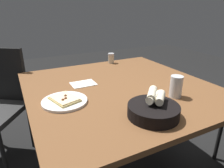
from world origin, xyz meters
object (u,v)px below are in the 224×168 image
Objects in this scene: beer_glass at (176,88)px; dining_table at (120,93)px; pizza_plate at (65,101)px; pepper_shaker at (111,59)px; bread_basket at (153,109)px.

dining_table is at bearing -54.58° from beer_glass.
beer_glass is (-0.59, 0.21, 0.04)m from pizza_plate.
pepper_shaker is (-0.20, -0.52, 0.09)m from dining_table.
beer_glass is (-0.20, 0.29, 0.10)m from dining_table.
dining_table is 0.42m from bread_basket.
beer_glass is at bearing 125.42° from dining_table.
dining_table is at bearing -96.43° from bread_basket.
dining_table is 0.39m from pizza_plate.
pepper_shaker is at bearing -110.90° from dining_table.
beer_glass is 1.39× the size of pepper_shaker.
dining_table is 0.37m from beer_glass.
pizza_plate is at bearing -20.06° from beer_glass.
beer_glass reaches higher than pizza_plate.
bread_basket is 0.28m from beer_glass.
beer_glass is 0.81m from pepper_shaker.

